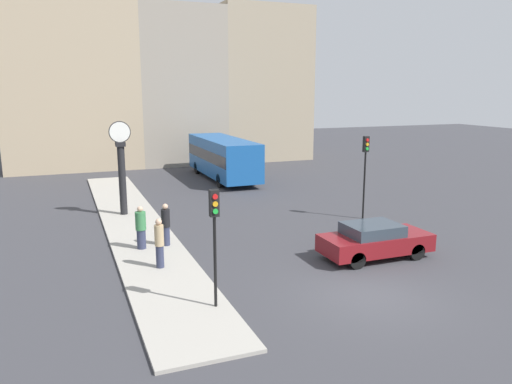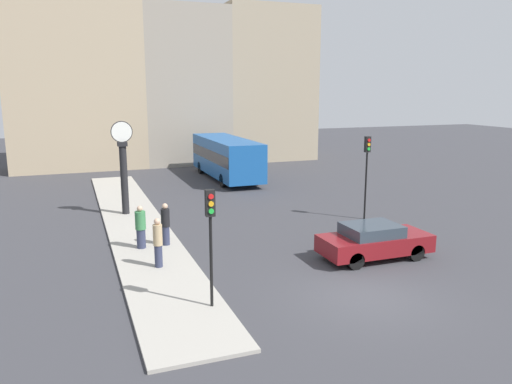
{
  "view_description": "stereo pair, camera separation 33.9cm",
  "coord_description": "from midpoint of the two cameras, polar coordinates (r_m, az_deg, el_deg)",
  "views": [
    {
      "loc": [
        -8.61,
        -12.24,
        6.32
      ],
      "look_at": [
        -1.1,
        6.87,
        2.06
      ],
      "focal_mm": 35.0,
      "sensor_mm": 36.0,
      "label": 1
    },
    {
      "loc": [
        -8.3,
        -12.36,
        6.32
      ],
      "look_at": [
        -1.1,
        6.87,
        2.06
      ],
      "focal_mm": 35.0,
      "sensor_mm": 36.0,
      "label": 2
    }
  ],
  "objects": [
    {
      "name": "pedestrian_green_hoodie",
      "position": [
        20.22,
        -13.49,
        -4.0
      ],
      "size": [
        0.41,
        0.41,
        1.72
      ],
      "color": "#2D334C",
      "rests_on": "sidewalk_corner"
    },
    {
      "name": "pedestrian_black_jacket",
      "position": [
        20.42,
        -10.75,
        -3.68
      ],
      "size": [
        0.35,
        0.35,
        1.72
      ],
      "color": "#2D334C",
      "rests_on": "sidewalk_corner"
    },
    {
      "name": "street_clock",
      "position": [
        25.71,
        -15.46,
        2.47
      ],
      "size": [
        1.06,
        0.46,
        4.67
      ],
      "color": "black",
      "rests_on": "sidewalk_corner"
    },
    {
      "name": "pedestrian_tan_coat",
      "position": [
        17.96,
        -11.52,
        -5.72
      ],
      "size": [
        0.33,
        0.33,
        1.78
      ],
      "color": "#2D334C",
      "rests_on": "sidewalk_corner"
    },
    {
      "name": "bus_distant",
      "position": [
        35.48,
        -4.09,
        4.11
      ],
      "size": [
        2.57,
        9.4,
        2.88
      ],
      "color": "#195199",
      "rests_on": "ground_plane"
    },
    {
      "name": "traffic_light_near",
      "position": [
        14.12,
        -5.46,
        -3.62
      ],
      "size": [
        0.26,
        0.24,
        3.46
      ],
      "color": "black",
      "rests_on": "sidewalk_corner"
    },
    {
      "name": "sedan_car",
      "position": [
        19.47,
        12.92,
        -5.4
      ],
      "size": [
        4.21,
        1.79,
        1.34
      ],
      "color": "maroon",
      "rests_on": "ground_plane"
    },
    {
      "name": "ground_plane",
      "position": [
        16.21,
        12.25,
        -11.52
      ],
      "size": [
        120.0,
        120.0,
        0.0
      ],
      "primitive_type": "plane",
      "color": "#38383D"
    },
    {
      "name": "traffic_light_far",
      "position": [
        24.75,
        12.0,
        3.54
      ],
      "size": [
        0.26,
        0.24,
        4.09
      ],
      "color": "black",
      "rests_on": "ground_plane"
    },
    {
      "name": "sidewalk_corner",
      "position": [
        24.37,
        -14.18,
        -3.55
      ],
      "size": [
        2.74,
        26.18,
        0.11
      ],
      "primitive_type": "cube",
      "color": "#A39E93",
      "rests_on": "ground_plane"
    },
    {
      "name": "building_row",
      "position": [
        43.24,
        -11.19,
        12.64
      ],
      "size": [
        25.35,
        5.0,
        15.83
      ],
      "color": "tan",
      "rests_on": "ground_plane"
    }
  ]
}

